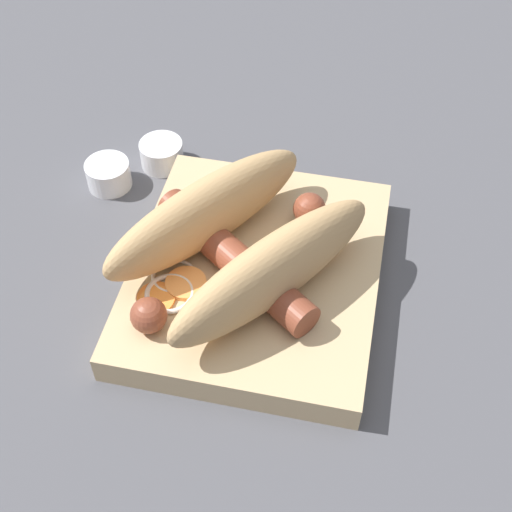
{
  "coord_description": "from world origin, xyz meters",
  "views": [
    {
      "loc": [
        -0.35,
        -0.07,
        0.46
      ],
      "look_at": [
        0.0,
        0.0,
        0.04
      ],
      "focal_mm": 50.0,
      "sensor_mm": 36.0,
      "label": 1
    }
  ],
  "objects_px": {
    "bread_roll": "(239,240)",
    "condiment_cup_far": "(109,176)",
    "food_tray": "(256,275)",
    "condiment_cup_near": "(162,155)",
    "sausage": "(234,259)"
  },
  "relations": [
    {
      "from": "condiment_cup_near",
      "to": "condiment_cup_far",
      "type": "distance_m",
      "value": 0.05
    },
    {
      "from": "bread_roll",
      "to": "condiment_cup_far",
      "type": "bearing_deg",
      "value": 57.41
    },
    {
      "from": "food_tray",
      "to": "bread_roll",
      "type": "bearing_deg",
      "value": 108.42
    },
    {
      "from": "bread_roll",
      "to": "sausage",
      "type": "relative_size",
      "value": 1.42
    },
    {
      "from": "food_tray",
      "to": "condiment_cup_near",
      "type": "height_order",
      "value": "food_tray"
    },
    {
      "from": "condiment_cup_far",
      "to": "condiment_cup_near",
      "type": "bearing_deg",
      "value": -46.86
    },
    {
      "from": "condiment_cup_near",
      "to": "food_tray",
      "type": "bearing_deg",
      "value": -136.86
    },
    {
      "from": "sausage",
      "to": "condiment_cup_far",
      "type": "distance_m",
      "value": 0.17
    },
    {
      "from": "bread_roll",
      "to": "sausage",
      "type": "height_order",
      "value": "bread_roll"
    },
    {
      "from": "food_tray",
      "to": "sausage",
      "type": "xyz_separation_m",
      "value": [
        -0.01,
        0.02,
        0.03
      ]
    },
    {
      "from": "food_tray",
      "to": "condiment_cup_near",
      "type": "xyz_separation_m",
      "value": [
        0.12,
        0.12,
        -0.0
      ]
    },
    {
      "from": "bread_roll",
      "to": "condiment_cup_far",
      "type": "relative_size",
      "value": 5.54
    },
    {
      "from": "condiment_cup_near",
      "to": "condiment_cup_far",
      "type": "bearing_deg",
      "value": 133.14
    },
    {
      "from": "bread_roll",
      "to": "condiment_cup_far",
      "type": "distance_m",
      "value": 0.18
    },
    {
      "from": "bread_roll",
      "to": "condiment_cup_near",
      "type": "bearing_deg",
      "value": 38.99
    }
  ]
}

